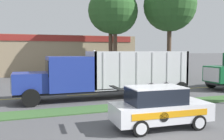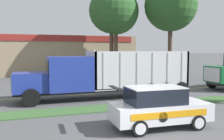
{
  "view_description": "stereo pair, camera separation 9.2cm",
  "coord_description": "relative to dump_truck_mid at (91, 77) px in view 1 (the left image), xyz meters",
  "views": [
    {
      "loc": [
        -3.96,
        -6.92,
        3.29
      ],
      "look_at": [
        0.94,
        6.81,
        2.17
      ],
      "focal_mm": 40.0,
      "sensor_mm": 36.0,
      "label": 1
    },
    {
      "loc": [
        -3.87,
        -6.95,
        3.29
      ],
      "look_at": [
        0.94,
        6.81,
        2.17
      ],
      "focal_mm": 40.0,
      "sensor_mm": 36.0,
      "label": 2
    }
  ],
  "objects": [
    {
      "name": "centre_line_3",
      "position": [
        -5.58,
        1.81,
        -1.53
      ],
      "size": [
        2.4,
        0.14,
        0.01
      ],
      "primitive_type": "cube",
      "color": "yellow",
      "rests_on": "ground_plane"
    },
    {
      "name": "centre_line_5",
      "position": [
        5.22,
        1.81,
        -1.53
      ],
      "size": [
        2.4,
        0.14,
        0.01
      ],
      "primitive_type": "cube",
      "color": "yellow",
      "rests_on": "ground_plane"
    },
    {
      "name": "store_building_backdrop",
      "position": [
        -4.61,
        23.06,
        1.18
      ],
      "size": [
        31.6,
        12.1,
        5.42
      ],
      "color": "#9E896B",
      "rests_on": "ground_plane"
    },
    {
      "name": "tree_behind_right",
      "position": [
        12.43,
        9.92,
        7.86
      ],
      "size": [
        6.31,
        6.31,
        13.52
      ],
      "color": "brown",
      "rests_on": "ground_plane"
    },
    {
      "name": "rally_car",
      "position": [
        1.11,
        -7.16,
        -0.63
      ],
      "size": [
        4.29,
        2.01,
        1.81
      ],
      "color": "white",
      "rests_on": "ground_plane"
    },
    {
      "name": "dump_truck_mid",
      "position": [
        0.0,
        0.0,
        0.0
      ],
      "size": [
        12.07,
        2.73,
        3.34
      ],
      "color": "black",
      "rests_on": "ground_plane"
    },
    {
      "name": "grass_verge",
      "position": [
        -0.38,
        -3.05,
        -1.5
      ],
      "size": [
        120.0,
        1.71,
        0.06
      ],
      "primitive_type": "cube",
      "color": "#3D6633",
      "rests_on": "ground_plane"
    },
    {
      "name": "centre_line_6",
      "position": [
        10.62,
        1.81,
        -1.53
      ],
      "size": [
        2.4,
        0.14,
        0.01
      ],
      "primitive_type": "cube",
      "color": "yellow",
      "rests_on": "ground_plane"
    },
    {
      "name": "centre_line_4",
      "position": [
        -0.18,
        1.81,
        -1.53
      ],
      "size": [
        2.4,
        0.14,
        0.01
      ],
      "primitive_type": "cube",
      "color": "yellow",
      "rests_on": "ground_plane"
    },
    {
      "name": "tree_behind_centre",
      "position": [
        6.22,
        12.09,
        7.01
      ],
      "size": [
        5.49,
        5.49,
        12.14
      ],
      "color": "brown",
      "rests_on": "ground_plane"
    },
    {
      "name": "tree_behind_left",
      "position": [
        5.85,
        12.66,
        7.17
      ],
      "size": [
        5.5,
        5.5,
        12.31
      ],
      "color": "brown",
      "rests_on": "ground_plane"
    }
  ]
}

